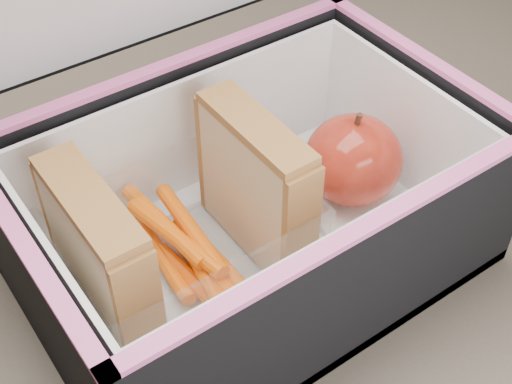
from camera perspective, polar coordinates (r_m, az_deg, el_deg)
kitchen_table at (r=0.67m, az=4.40°, el=-6.96°), size 1.20×0.80×0.75m
lunch_bag at (r=0.51m, az=-0.56°, el=-0.16°), size 0.33×0.27×0.33m
plastic_tub at (r=0.51m, az=-5.70°, el=-4.29°), size 0.17×0.12×0.07m
sandwich_left at (r=0.48m, az=-12.28°, el=-5.35°), size 0.03×0.11×0.12m
sandwich_right at (r=0.51m, az=-0.03°, el=0.52°), size 0.03×0.10×0.12m
carrot_sticks at (r=0.52m, az=-5.07°, el=-5.39°), size 0.04×0.16×0.03m
paper_napkin at (r=0.59m, az=7.00°, el=-0.51°), size 0.08×0.08×0.01m
red_apple at (r=0.57m, az=7.78°, el=2.57°), size 0.09×0.09×0.08m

